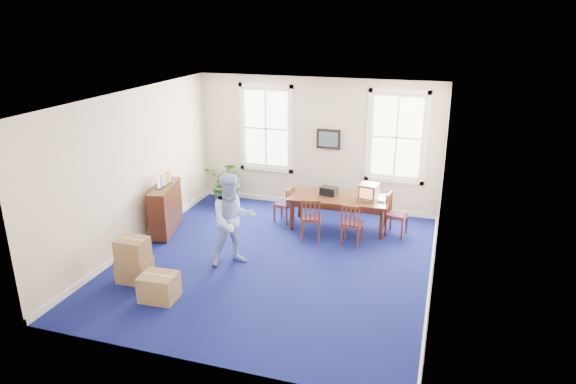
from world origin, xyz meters
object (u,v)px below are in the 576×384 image
(chair_near_left, at_px, (311,218))
(cardboard_boxes, at_px, (147,258))
(credenza, at_px, (166,209))
(potted_plant, at_px, (228,182))
(conference_table, at_px, (339,212))
(crt_tv, at_px, (369,191))
(man, at_px, (233,220))

(chair_near_left, distance_m, cardboard_boxes, 3.53)
(credenza, height_order, potted_plant, potted_plant)
(conference_table, xyz_separation_m, potted_plant, (-2.98, 0.64, 0.23))
(chair_near_left, bearing_deg, cardboard_boxes, 36.43)
(crt_tv, height_order, man, man)
(man, xyz_separation_m, cardboard_boxes, (-1.23, -1.06, -0.47))
(potted_plant, bearing_deg, chair_near_left, -28.63)
(potted_plant, relative_size, cardboard_boxes, 0.80)
(cardboard_boxes, bearing_deg, potted_plant, 92.77)
(crt_tv, height_order, cardboard_boxes, crt_tv)
(credenza, xyz_separation_m, cardboard_boxes, (0.81, -2.04, -0.09))
(crt_tv, xyz_separation_m, potted_plant, (-3.63, 0.59, -0.31))
(man, xyz_separation_m, potted_plant, (-1.42, 2.97, -0.30))
(crt_tv, distance_m, man, 3.24)
(man, bearing_deg, conference_table, 18.20)
(potted_plant, distance_m, cardboard_boxes, 4.04)
(crt_tv, bearing_deg, conference_table, -166.13)
(conference_table, distance_m, credenza, 3.84)
(potted_plant, xyz_separation_m, cardboard_boxes, (0.20, -4.03, -0.17))
(man, height_order, cardboard_boxes, man)
(potted_plant, bearing_deg, crt_tv, -9.18)
(crt_tv, distance_m, chair_near_left, 1.43)
(crt_tv, distance_m, credenza, 4.49)
(crt_tv, bearing_deg, man, -123.24)
(credenza, height_order, cardboard_boxes, credenza)
(credenza, bearing_deg, crt_tv, 4.41)
(man, height_order, credenza, man)
(conference_table, height_order, cardboard_boxes, cardboard_boxes)
(conference_table, bearing_deg, chair_near_left, -123.49)
(crt_tv, xyz_separation_m, cardboard_boxes, (-3.43, -3.45, -0.49))
(conference_table, xyz_separation_m, cardboard_boxes, (-2.78, -3.40, 0.06))
(conference_table, bearing_deg, crt_tv, 1.87)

